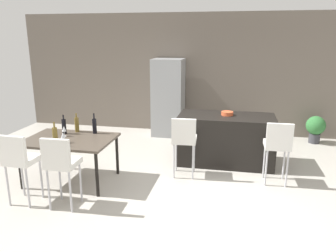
{
  "coord_description": "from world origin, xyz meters",
  "views": [
    {
      "loc": [
        0.43,
        -5.04,
        2.33
      ],
      "look_at": [
        -0.67,
        0.32,
        0.85
      ],
      "focal_mm": 35.27,
      "sensor_mm": 36.0,
      "label": 1
    }
  ],
  "objects_px": {
    "bar_chair_left": "(184,138)",
    "fruit_bowl": "(227,113)",
    "dining_table": "(70,142)",
    "potted_plant": "(316,127)",
    "wine_bottle_inner": "(55,134)",
    "refrigerator": "(168,98)",
    "dining_chair_near": "(19,158)",
    "wine_bottle_corner": "(77,124)",
    "wine_bottle_near": "(64,126)",
    "wine_bottle_left": "(94,126)",
    "wine_glass_far": "(63,135)",
    "wine_glass_middle": "(62,138)",
    "bar_chair_middle": "(278,143)",
    "dining_chair_far": "(61,161)",
    "kitchen_island": "(226,139)",
    "wine_glass_right": "(64,129)"
  },
  "relations": [
    {
      "from": "refrigerator",
      "to": "potted_plant",
      "type": "bearing_deg",
      "value": -0.17
    },
    {
      "from": "dining_table",
      "to": "potted_plant",
      "type": "relative_size",
      "value": 2.26
    },
    {
      "from": "wine_glass_middle",
      "to": "bar_chair_middle",
      "type": "bearing_deg",
      "value": 16.04
    },
    {
      "from": "kitchen_island",
      "to": "bar_chair_middle",
      "type": "bearing_deg",
      "value": -44.36
    },
    {
      "from": "wine_glass_middle",
      "to": "wine_bottle_inner",
      "type": "bearing_deg",
      "value": 142.53
    },
    {
      "from": "wine_bottle_left",
      "to": "potted_plant",
      "type": "relative_size",
      "value": 0.56
    },
    {
      "from": "wine_bottle_near",
      "to": "wine_glass_right",
      "type": "distance_m",
      "value": 0.15
    },
    {
      "from": "wine_bottle_near",
      "to": "wine_bottle_corner",
      "type": "distance_m",
      "value": 0.22
    },
    {
      "from": "kitchen_island",
      "to": "dining_chair_near",
      "type": "distance_m",
      "value": 3.58
    },
    {
      "from": "fruit_bowl",
      "to": "kitchen_island",
      "type": "bearing_deg",
      "value": -100.62
    },
    {
      "from": "dining_chair_near",
      "to": "refrigerator",
      "type": "bearing_deg",
      "value": 70.84
    },
    {
      "from": "dining_chair_near",
      "to": "wine_glass_middle",
      "type": "xyz_separation_m",
      "value": [
        0.4,
        0.49,
        0.17
      ]
    },
    {
      "from": "wine_bottle_near",
      "to": "wine_glass_middle",
      "type": "xyz_separation_m",
      "value": [
        0.3,
        -0.61,
        -0.01
      ]
    },
    {
      "from": "bar_chair_middle",
      "to": "wine_bottle_corner",
      "type": "distance_m",
      "value": 3.37
    },
    {
      "from": "dining_chair_near",
      "to": "wine_bottle_left",
      "type": "height_order",
      "value": "wine_bottle_left"
    },
    {
      "from": "kitchen_island",
      "to": "dining_chair_far",
      "type": "relative_size",
      "value": 1.69
    },
    {
      "from": "wine_bottle_inner",
      "to": "refrigerator",
      "type": "distance_m",
      "value": 3.42
    },
    {
      "from": "wine_bottle_left",
      "to": "refrigerator",
      "type": "height_order",
      "value": "refrigerator"
    },
    {
      "from": "bar_chair_left",
      "to": "dining_chair_near",
      "type": "bearing_deg",
      "value": -146.23
    },
    {
      "from": "kitchen_island",
      "to": "wine_glass_far",
      "type": "height_order",
      "value": "kitchen_island"
    },
    {
      "from": "wine_bottle_left",
      "to": "wine_glass_far",
      "type": "height_order",
      "value": "wine_bottle_left"
    },
    {
      "from": "kitchen_island",
      "to": "bar_chair_middle",
      "type": "xyz_separation_m",
      "value": [
        0.84,
        -0.82,
        0.24
      ]
    },
    {
      "from": "fruit_bowl",
      "to": "wine_bottle_corner",
      "type": "bearing_deg",
      "value": -158.11
    },
    {
      "from": "kitchen_island",
      "to": "bar_chair_left",
      "type": "xyz_separation_m",
      "value": [
        -0.67,
        -0.82,
        0.24
      ]
    },
    {
      "from": "wine_bottle_left",
      "to": "fruit_bowl",
      "type": "bearing_deg",
      "value": 25.4
    },
    {
      "from": "fruit_bowl",
      "to": "dining_chair_near",
      "type": "bearing_deg",
      "value": -140.87
    },
    {
      "from": "wine_glass_far",
      "to": "wine_bottle_near",
      "type": "bearing_deg",
      "value": 116.79
    },
    {
      "from": "wine_glass_far",
      "to": "kitchen_island",
      "type": "bearing_deg",
      "value": 33.42
    },
    {
      "from": "refrigerator",
      "to": "dining_chair_near",
      "type": "bearing_deg",
      "value": -109.16
    },
    {
      "from": "wine_bottle_left",
      "to": "fruit_bowl",
      "type": "relative_size",
      "value": 1.59
    },
    {
      "from": "wine_bottle_near",
      "to": "refrigerator",
      "type": "distance_m",
      "value": 3.03
    },
    {
      "from": "bar_chair_left",
      "to": "fruit_bowl",
      "type": "relative_size",
      "value": 4.76
    },
    {
      "from": "wine_bottle_corner",
      "to": "potted_plant",
      "type": "bearing_deg",
      "value": 30.2
    },
    {
      "from": "dining_chair_near",
      "to": "wine_bottle_corner",
      "type": "distance_m",
      "value": 1.29
    },
    {
      "from": "wine_bottle_near",
      "to": "wine_bottle_left",
      "type": "height_order",
      "value": "wine_bottle_left"
    },
    {
      "from": "wine_bottle_near",
      "to": "wine_bottle_corner",
      "type": "height_order",
      "value": "wine_bottle_near"
    },
    {
      "from": "wine_bottle_left",
      "to": "fruit_bowl",
      "type": "height_order",
      "value": "wine_bottle_left"
    },
    {
      "from": "wine_bottle_left",
      "to": "wine_glass_far",
      "type": "bearing_deg",
      "value": -112.69
    },
    {
      "from": "wine_glass_middle",
      "to": "wine_glass_right",
      "type": "relative_size",
      "value": 1.0
    },
    {
      "from": "dining_table",
      "to": "refrigerator",
      "type": "relative_size",
      "value": 0.76
    },
    {
      "from": "bar_chair_left",
      "to": "fruit_bowl",
      "type": "xyz_separation_m",
      "value": [
        0.68,
        0.86,
        0.26
      ]
    },
    {
      "from": "bar_chair_left",
      "to": "wine_bottle_inner",
      "type": "xyz_separation_m",
      "value": [
        -1.92,
        -0.76,
        0.17
      ]
    },
    {
      "from": "refrigerator",
      "to": "potted_plant",
      "type": "relative_size",
      "value": 2.96
    },
    {
      "from": "wine_bottle_corner",
      "to": "wine_bottle_left",
      "type": "height_order",
      "value": "wine_bottle_left"
    },
    {
      "from": "bar_chair_left",
      "to": "wine_bottle_left",
      "type": "distance_m",
      "value": 1.54
    },
    {
      "from": "wine_glass_far",
      "to": "potted_plant",
      "type": "xyz_separation_m",
      "value": [
        4.39,
        3.23,
        -0.5
      ]
    },
    {
      "from": "wine_glass_middle",
      "to": "wine_glass_right",
      "type": "bearing_deg",
      "value": 115.59
    },
    {
      "from": "kitchen_island",
      "to": "dining_chair_near",
      "type": "relative_size",
      "value": 1.69
    },
    {
      "from": "bar_chair_left",
      "to": "dining_chair_far",
      "type": "bearing_deg",
      "value": -136.32
    },
    {
      "from": "potted_plant",
      "to": "wine_bottle_corner",
      "type": "bearing_deg",
      "value": -149.8
    }
  ]
}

